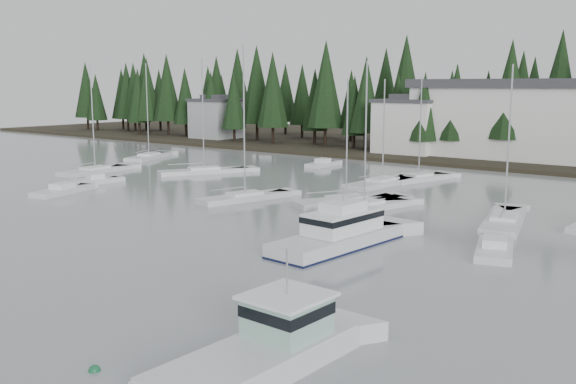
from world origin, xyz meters
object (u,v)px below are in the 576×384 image
(runabout_0, at_px, (95,182))
(sailboat_7, at_px, (245,199))
(sailboat_0, at_px, (346,203))
(sailboat_5, at_px, (504,223))
(house_far_west, at_px, (216,118))
(sailboat_12, at_px, (364,209))
(harbor_inn, at_px, (518,120))
(runabout_1, at_px, (495,251))
(lobster_boat_teal, at_px, (264,354))
(sailboat_2, at_px, (204,173))
(cabin_cruiser_center, at_px, (339,236))
(runabout_3, at_px, (323,165))
(house_west, at_px, (409,125))
(sailboat_3, at_px, (95,172))
(sailboat_1, at_px, (149,158))
(sailboat_13, at_px, (382,184))
(runabout_4, at_px, (63,192))
(sailboat_11, at_px, (419,180))

(runabout_0, bearing_deg, sailboat_7, -71.79)
(sailboat_0, height_order, sailboat_7, sailboat_7)
(sailboat_5, distance_m, runabout_0, 43.11)
(house_far_west, height_order, sailboat_12, sailboat_12)
(harbor_inn, bearing_deg, runabout_1, -72.82)
(lobster_boat_teal, bearing_deg, sailboat_2, 49.78)
(cabin_cruiser_center, distance_m, runabout_3, 42.68)
(house_west, relative_size, sailboat_2, 0.67)
(harbor_inn, distance_m, runabout_3, 28.51)
(sailboat_3, bearing_deg, lobster_boat_teal, -126.69)
(lobster_boat_teal, relative_size, sailboat_1, 0.65)
(sailboat_13, xyz_separation_m, runabout_1, (19.81, -20.59, 0.08))
(harbor_inn, height_order, runabout_4, harbor_inn)
(house_far_west, height_order, lobster_boat_teal, house_far_west)
(runabout_1, xyz_separation_m, runabout_4, (-42.13, -3.59, 0.00))
(house_west, xyz_separation_m, sailboat_7, (5.48, -43.03, -4.56))
(sailboat_7, bearing_deg, runabout_3, 34.16)
(sailboat_2, height_order, sailboat_12, sailboat_2)
(sailboat_12, height_order, runabout_1, sailboat_12)
(house_far_west, bearing_deg, sailboat_7, -43.48)
(sailboat_13, height_order, runabout_0, sailboat_13)
(sailboat_0, bearing_deg, runabout_3, 66.68)
(runabout_4, bearing_deg, sailboat_7, -78.97)
(sailboat_1, relative_size, sailboat_5, 1.12)
(sailboat_0, relative_size, runabout_4, 1.61)
(sailboat_0, xyz_separation_m, runabout_1, (16.80, -8.71, 0.08))
(sailboat_1, xyz_separation_m, runabout_4, (17.17, -25.38, 0.06))
(sailboat_5, height_order, runabout_3, sailboat_5)
(lobster_boat_teal, relative_size, sailboat_3, 0.68)
(house_west, relative_size, house_far_west, 1.13)
(sailboat_3, height_order, runabout_3, sailboat_3)
(sailboat_7, relative_size, runabout_4, 2.03)
(lobster_boat_teal, bearing_deg, sailboat_3, 62.54)
(sailboat_2, xyz_separation_m, runabout_4, (-0.67, -18.92, 0.06))
(sailboat_5, distance_m, runabout_1, 9.56)
(house_far_west, xyz_separation_m, cabin_cruiser_center, (64.01, -54.25, -3.71))
(sailboat_11, xyz_separation_m, runabout_1, (18.27, -26.05, 0.07))
(runabout_3, bearing_deg, sailboat_1, 104.31)
(house_west, height_order, house_far_west, house_west)
(sailboat_0, xyz_separation_m, sailboat_1, (-42.51, 13.08, 0.02))
(sailboat_3, height_order, runabout_1, sailboat_3)
(sailboat_12, bearing_deg, sailboat_7, 117.75)
(house_west, relative_size, runabout_1, 1.51)
(sailboat_5, xyz_separation_m, runabout_0, (-42.58, -6.76, 0.07))
(sailboat_7, height_order, runabout_0, sailboat_7)
(house_far_west, distance_m, sailboat_12, 72.33)
(sailboat_7, bearing_deg, cabin_cruiser_center, -104.02)
(lobster_boat_teal, height_order, runabout_0, lobster_boat_teal)
(sailboat_1, bearing_deg, house_far_west, 3.07)
(sailboat_12, height_order, sailboat_13, sailboat_12)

